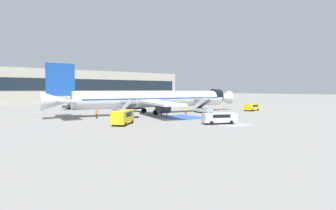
% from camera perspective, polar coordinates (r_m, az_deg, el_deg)
% --- Properties ---
extents(ground_plane, '(600.00, 600.00, 0.00)m').
position_cam_1_polar(ground_plane, '(61.62, -3.03, -1.79)').
color(ground_plane, gray).
extents(apron_leadline_yellow, '(81.20, 7.52, 0.01)m').
position_cam_1_polar(apron_leadline_yellow, '(61.03, -2.58, -1.84)').
color(apron_leadline_yellow, gold).
rests_on(apron_leadline_yellow, ground_plane).
extents(apron_stand_patch_blue, '(6.49, 8.79, 0.01)m').
position_cam_1_polar(apron_stand_patch_blue, '(52.87, 3.47, -2.64)').
color(apron_stand_patch_blue, '#2856A8').
rests_on(apron_stand_patch_blue, ground_plane).
extents(apron_walkway_bar_0, '(0.44, 3.60, 0.01)m').
position_cam_1_polar(apron_walkway_bar_0, '(41.40, 12.96, -4.39)').
color(apron_walkway_bar_0, silver).
rests_on(apron_walkway_bar_0, ground_plane).
extents(apron_walkway_bar_1, '(0.44, 3.60, 0.01)m').
position_cam_1_polar(apron_walkway_bar_1, '(42.30, 14.03, -4.24)').
color(apron_walkway_bar_1, silver).
rests_on(apron_walkway_bar_1, ground_plane).
extents(apron_walkway_bar_2, '(0.44, 3.60, 0.01)m').
position_cam_1_polar(apron_walkway_bar_2, '(43.22, 15.06, -4.09)').
color(apron_walkway_bar_2, silver).
rests_on(apron_walkway_bar_2, ground_plane).
extents(apron_walkway_bar_3, '(0.44, 3.60, 0.01)m').
position_cam_1_polar(apron_walkway_bar_3, '(44.15, 16.05, -3.95)').
color(apron_walkway_bar_3, silver).
rests_on(apron_walkway_bar_3, ground_plane).
extents(airliner, '(47.35, 31.39, 10.55)m').
position_cam_1_polar(airliner, '(60.54, -3.09, 1.31)').
color(airliner, silver).
rests_on(airliner, ground_plane).
extents(boarding_stairs_forward, '(2.62, 5.38, 3.98)m').
position_cam_1_polar(boarding_stairs_forward, '(62.91, 7.66, -0.81)').
color(boarding_stairs_forward, '#ADB2BA').
rests_on(boarding_stairs_forward, ground_plane).
extents(boarding_stairs_aft, '(2.62, 5.38, 3.74)m').
position_cam_1_polar(boarding_stairs_aft, '(53.39, -8.36, -1.59)').
color(boarding_stairs_aft, '#ADB2BA').
rests_on(boarding_stairs_aft, ground_plane).
extents(fuel_tanker, '(10.77, 2.80, 3.65)m').
position_cam_1_polar(fuel_tanker, '(79.73, -18.31, 0.55)').
color(fuel_tanker, '#38383D').
rests_on(fuel_tanker, ground_plane).
extents(service_van_0, '(5.38, 2.84, 1.76)m').
position_cam_1_polar(service_van_0, '(71.87, 17.79, -0.35)').
color(service_van_0, yellow).
rests_on(service_van_0, ground_plane).
extents(service_van_1, '(5.30, 5.32, 2.23)m').
position_cam_1_polar(service_van_1, '(41.90, -9.79, -2.43)').
color(service_van_1, yellow).
rests_on(service_van_1, ground_plane).
extents(service_van_2, '(5.79, 3.84, 1.76)m').
position_cam_1_polar(service_van_2, '(42.93, 11.07, -2.64)').
color(service_van_2, silver).
rests_on(service_van_2, ground_plane).
extents(baggage_cart, '(2.28, 2.95, 0.87)m').
position_cam_1_polar(baggage_cart, '(47.56, -10.44, -3.06)').
color(baggage_cart, gray).
rests_on(baggage_cart, ground_plane).
extents(ground_crew_0, '(0.28, 0.46, 1.79)m').
position_cam_1_polar(ground_crew_0, '(57.91, -0.24, -1.09)').
color(ground_crew_0, '#191E38').
rests_on(ground_crew_0, ground_plane).
extents(ground_crew_1, '(0.31, 0.47, 1.63)m').
position_cam_1_polar(ground_crew_1, '(54.04, -1.48, -1.52)').
color(ground_crew_1, black).
rests_on(ground_crew_1, ground_plane).
extents(ground_crew_2, '(0.44, 0.48, 1.84)m').
position_cam_1_polar(ground_crew_2, '(51.79, -15.30, -1.70)').
color(ground_crew_2, '#2D2D33').
rests_on(ground_crew_2, ground_plane).
extents(ground_crew_3, '(0.48, 0.44, 1.65)m').
position_cam_1_polar(ground_crew_3, '(58.77, 3.91, -1.12)').
color(ground_crew_3, '#191E38').
rests_on(ground_crew_3, ground_plane).
extents(traffic_cone_0, '(0.62, 0.62, 0.69)m').
position_cam_1_polar(traffic_cone_0, '(68.53, 11.35, -1.05)').
color(traffic_cone_0, orange).
rests_on(traffic_cone_0, ground_plane).
extents(terminal_building, '(96.80, 12.10, 13.82)m').
position_cam_1_polar(terminal_building, '(122.48, -18.60, 3.82)').
color(terminal_building, '#B2AD9E').
rests_on(terminal_building, ground_plane).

